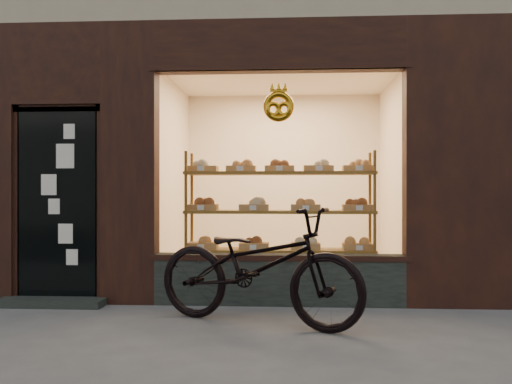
{
  "coord_description": "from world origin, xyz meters",
  "views": [
    {
      "loc": [
        0.59,
        -4.1,
        1.23
      ],
      "look_at": [
        0.21,
        2.0,
        1.23
      ],
      "focal_mm": 40.0,
      "sensor_mm": 36.0,
      "label": 1
    }
  ],
  "objects": [
    {
      "name": "bicycle",
      "position": [
        0.27,
        1.18,
        0.55
      ],
      "size": [
        2.2,
        1.47,
        1.09
      ],
      "primitive_type": "imported",
      "rotation": [
        0.0,
        0.0,
        1.17
      ],
      "color": "black",
      "rests_on": "ground"
    },
    {
      "name": "display_shelf",
      "position": [
        0.45,
        2.55,
        0.88
      ],
      "size": [
        2.2,
        0.45,
        1.7
      ],
      "color": "brown",
      "rests_on": "ground"
    },
    {
      "name": "ground",
      "position": [
        0.0,
        0.0,
        0.0
      ],
      "size": [
        90.0,
        90.0,
        0.0
      ],
      "primitive_type": "plane",
      "color": "#4F4F4F"
    }
  ]
}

